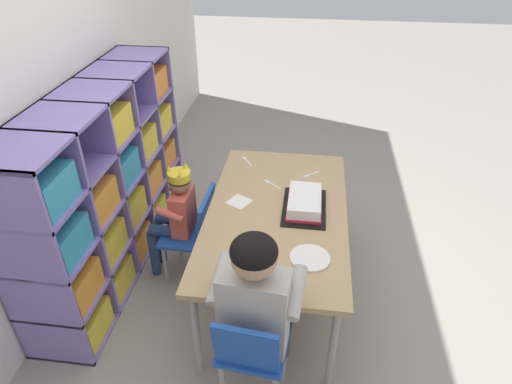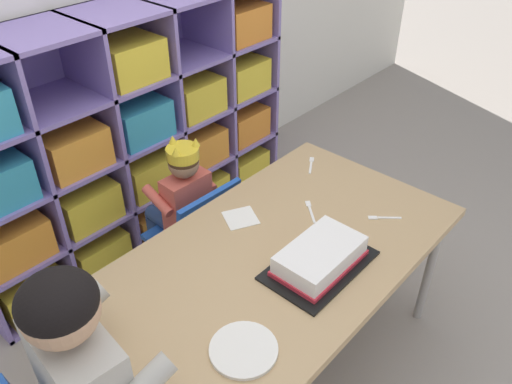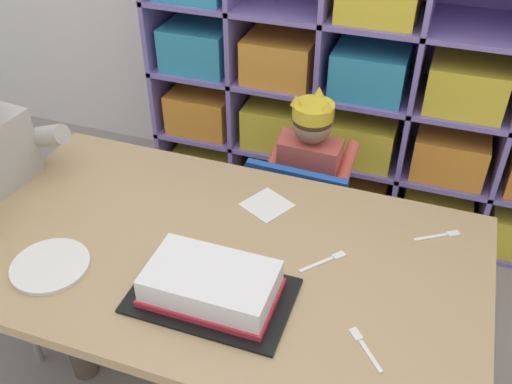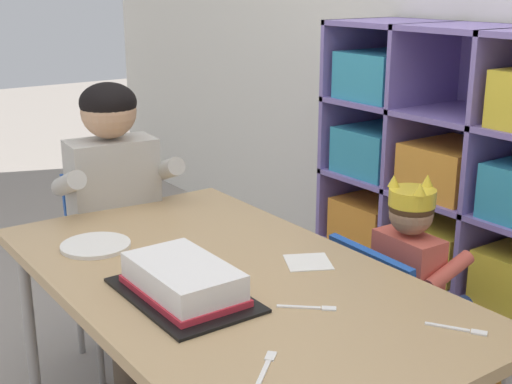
{
  "view_description": "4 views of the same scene",
  "coord_description": "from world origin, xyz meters",
  "px_view_note": "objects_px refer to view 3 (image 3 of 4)",
  "views": [
    {
      "loc": [
        -2.07,
        -0.15,
        2.12
      ],
      "look_at": [
        0.01,
        0.12,
        0.74
      ],
      "focal_mm": 31.12,
      "sensor_mm": 36.0,
      "label": 1
    },
    {
      "loc": [
        -1.07,
        -0.86,
        1.87
      ],
      "look_at": [
        0.0,
        0.1,
        0.85
      ],
      "focal_mm": 36.17,
      "sensor_mm": 36.0,
      "label": 2
    },
    {
      "loc": [
        0.47,
        -1.03,
        1.68
      ],
      "look_at": [
        0.08,
        0.08,
        0.79
      ],
      "focal_mm": 40.12,
      "sensor_mm": 36.0,
      "label": 3
    },
    {
      "loc": [
        1.43,
        -0.91,
        1.37
      ],
      "look_at": [
        0.01,
        0.09,
        0.84
      ],
      "focal_mm": 48.81,
      "sensor_mm": 36.0,
      "label": 4
    }
  ],
  "objects_px": {
    "activity_table": "(218,263)",
    "classroom_chair_blue": "(302,213)",
    "fork_beside_plate_stack": "(325,261)",
    "fork_near_cake_tray": "(364,346)",
    "fork_scattered_mid_table": "(440,236)",
    "adult_helper_seated": "(4,188)",
    "birthday_cake_on_tray": "(211,286)",
    "child_with_crown": "(312,167)",
    "paper_plate_stack": "(50,266)"
  },
  "relations": [
    {
      "from": "fork_near_cake_tray",
      "to": "activity_table",
      "type": "bearing_deg",
      "value": -153.21
    },
    {
      "from": "paper_plate_stack",
      "to": "classroom_chair_blue",
      "type": "bearing_deg",
      "value": 56.62
    },
    {
      "from": "fork_beside_plate_stack",
      "to": "classroom_chair_blue",
      "type": "bearing_deg",
      "value": -117.2
    },
    {
      "from": "activity_table",
      "to": "fork_near_cake_tray",
      "type": "xyz_separation_m",
      "value": [
        0.43,
        -0.18,
        0.04
      ]
    },
    {
      "from": "paper_plate_stack",
      "to": "child_with_crown",
      "type": "bearing_deg",
      "value": 59.91
    },
    {
      "from": "fork_near_cake_tray",
      "to": "birthday_cake_on_tray",
      "type": "bearing_deg",
      "value": -134.53
    },
    {
      "from": "adult_helper_seated",
      "to": "birthday_cake_on_tray",
      "type": "height_order",
      "value": "adult_helper_seated"
    },
    {
      "from": "child_with_crown",
      "to": "birthday_cake_on_tray",
      "type": "bearing_deg",
      "value": 88.16
    },
    {
      "from": "classroom_chair_blue",
      "to": "child_with_crown",
      "type": "bearing_deg",
      "value": -89.82
    },
    {
      "from": "classroom_chair_blue",
      "to": "adult_helper_seated",
      "type": "xyz_separation_m",
      "value": [
        -0.8,
        -0.51,
        0.27
      ]
    },
    {
      "from": "child_with_crown",
      "to": "birthday_cake_on_tray",
      "type": "xyz_separation_m",
      "value": [
        -0.05,
        -0.79,
        0.16
      ]
    },
    {
      "from": "activity_table",
      "to": "paper_plate_stack",
      "type": "distance_m",
      "value": 0.44
    },
    {
      "from": "adult_helper_seated",
      "to": "fork_scattered_mid_table",
      "type": "bearing_deg",
      "value": -73.49
    },
    {
      "from": "classroom_chair_blue",
      "to": "fork_beside_plate_stack",
      "type": "bearing_deg",
      "value": 113.13
    },
    {
      "from": "child_with_crown",
      "to": "paper_plate_stack",
      "type": "bearing_deg",
      "value": 61.79
    },
    {
      "from": "child_with_crown",
      "to": "fork_near_cake_tray",
      "type": "distance_m",
      "value": 0.89
    },
    {
      "from": "activity_table",
      "to": "fork_near_cake_tray",
      "type": "bearing_deg",
      "value": -22.58
    },
    {
      "from": "fork_beside_plate_stack",
      "to": "fork_near_cake_tray",
      "type": "height_order",
      "value": "same"
    },
    {
      "from": "activity_table",
      "to": "birthday_cake_on_tray",
      "type": "distance_m",
      "value": 0.18
    },
    {
      "from": "classroom_chair_blue",
      "to": "fork_beside_plate_stack",
      "type": "xyz_separation_m",
      "value": [
        0.18,
        -0.48,
        0.25
      ]
    },
    {
      "from": "classroom_chair_blue",
      "to": "child_with_crown",
      "type": "height_order",
      "value": "child_with_crown"
    },
    {
      "from": "child_with_crown",
      "to": "adult_helper_seated",
      "type": "relative_size",
      "value": 0.78
    },
    {
      "from": "birthday_cake_on_tray",
      "to": "activity_table",
      "type": "bearing_deg",
      "value": 108.06
    },
    {
      "from": "fork_beside_plate_stack",
      "to": "birthday_cake_on_tray",
      "type": "bearing_deg",
      "value": -6.1
    },
    {
      "from": "classroom_chair_blue",
      "to": "paper_plate_stack",
      "type": "height_order",
      "value": "paper_plate_stack"
    },
    {
      "from": "classroom_chair_blue",
      "to": "fork_scattered_mid_table",
      "type": "bearing_deg",
      "value": 151.31
    },
    {
      "from": "adult_helper_seated",
      "to": "paper_plate_stack",
      "type": "xyz_separation_m",
      "value": [
        0.32,
        -0.22,
        -0.01
      ]
    },
    {
      "from": "activity_table",
      "to": "adult_helper_seated",
      "type": "relative_size",
      "value": 1.35
    },
    {
      "from": "fork_scattered_mid_table",
      "to": "fork_beside_plate_stack",
      "type": "distance_m",
      "value": 0.34
    },
    {
      "from": "child_with_crown",
      "to": "classroom_chair_blue",
      "type": "bearing_deg",
      "value": 90.18
    },
    {
      "from": "activity_table",
      "to": "classroom_chair_blue",
      "type": "height_order",
      "value": "same"
    },
    {
      "from": "birthday_cake_on_tray",
      "to": "fork_scattered_mid_table",
      "type": "distance_m",
      "value": 0.66
    },
    {
      "from": "adult_helper_seated",
      "to": "fork_near_cake_tray",
      "type": "distance_m",
      "value": 1.15
    },
    {
      "from": "child_with_crown",
      "to": "fork_near_cake_tray",
      "type": "xyz_separation_m",
      "value": [
        0.33,
        -0.82,
        0.12
      ]
    },
    {
      "from": "activity_table",
      "to": "classroom_chair_blue",
      "type": "bearing_deg",
      "value": 79.55
    },
    {
      "from": "fork_near_cake_tray",
      "to": "classroom_chair_blue",
      "type": "bearing_deg",
      "value": 164.37
    },
    {
      "from": "fork_near_cake_tray",
      "to": "fork_scattered_mid_table",
      "type": "bearing_deg",
      "value": 123.22
    },
    {
      "from": "classroom_chair_blue",
      "to": "fork_near_cake_tray",
      "type": "relative_size",
      "value": 5.83
    },
    {
      "from": "fork_beside_plate_stack",
      "to": "fork_near_cake_tray",
      "type": "relative_size",
      "value": 1.08
    },
    {
      "from": "classroom_chair_blue",
      "to": "fork_near_cake_tray",
      "type": "xyz_separation_m",
      "value": [
        0.33,
        -0.71,
        0.25
      ]
    },
    {
      "from": "adult_helper_seated",
      "to": "birthday_cake_on_tray",
      "type": "distance_m",
      "value": 0.77
    },
    {
      "from": "fork_scattered_mid_table",
      "to": "adult_helper_seated",
      "type": "bearing_deg",
      "value": -21.81
    },
    {
      "from": "activity_table",
      "to": "fork_beside_plate_stack",
      "type": "bearing_deg",
      "value": 11.8
    },
    {
      "from": "child_with_crown",
      "to": "paper_plate_stack",
      "type": "xyz_separation_m",
      "value": [
        -0.49,
        -0.84,
        0.12
      ]
    },
    {
      "from": "classroom_chair_blue",
      "to": "adult_helper_seated",
      "type": "distance_m",
      "value": 0.99
    },
    {
      "from": "activity_table",
      "to": "paper_plate_stack",
      "type": "bearing_deg",
      "value": -152.61
    },
    {
      "from": "adult_helper_seated",
      "to": "fork_near_cake_tray",
      "type": "height_order",
      "value": "adult_helper_seated"
    },
    {
      "from": "adult_helper_seated",
      "to": "fork_beside_plate_stack",
      "type": "height_order",
      "value": "adult_helper_seated"
    },
    {
      "from": "classroom_chair_blue",
      "to": "paper_plate_stack",
      "type": "distance_m",
      "value": 0.92
    },
    {
      "from": "birthday_cake_on_tray",
      "to": "fork_scattered_mid_table",
      "type": "bearing_deg",
      "value": 39.21
    }
  ]
}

